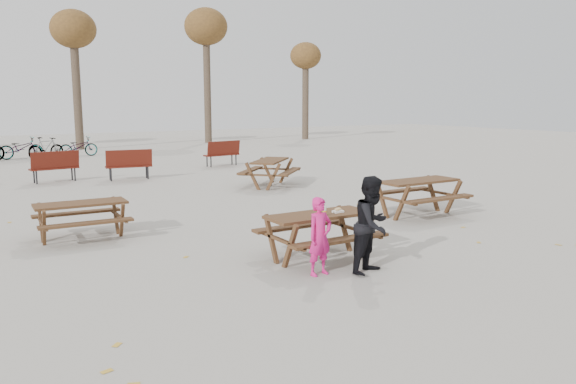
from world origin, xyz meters
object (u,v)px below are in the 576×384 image
food_tray (338,211)px  soda_bottle (325,211)px  child (320,236)px  picnic_table_far (270,173)px  picnic_table_north (82,221)px  picnic_table_east (418,198)px  main_picnic_table (319,225)px  adult (372,225)px

food_tray → soda_bottle: (-0.35, -0.11, 0.05)m
child → picnic_table_far: size_ratio=0.63×
food_tray → child: 1.05m
food_tray → picnic_table_north: 4.98m
picnic_table_far → child: bearing=-159.9°
child → picnic_table_east: size_ratio=0.62×
food_tray → child: size_ratio=0.15×
food_tray → soda_bottle: 0.37m
food_tray → picnic_table_far: 8.14m
soda_bottle → picnic_table_far: soda_bottle is taller
picnic_table_east → picnic_table_north: picnic_table_east is taller
picnic_table_east → picnic_table_far: size_ratio=1.01×
main_picnic_table → child: bearing=-123.6°
soda_bottle → adult: size_ratio=0.11×
child → adult: adult is taller
soda_bottle → picnic_table_north: 4.83m
soda_bottle → child: bearing=-130.5°
child → picnic_table_east: (4.49, 2.52, -0.18)m
soda_bottle → child: size_ratio=0.14×
main_picnic_table → adult: 1.10m
adult → soda_bottle: bearing=87.3°
main_picnic_table → soda_bottle: (-0.03, -0.20, 0.26)m
child → main_picnic_table: bearing=48.9°
soda_bottle → picnic_table_east: soda_bottle is taller
picnic_table_east → soda_bottle: bearing=-154.3°
picnic_table_east → child: bearing=-151.2°
main_picnic_table → food_tray: size_ratio=10.00×
main_picnic_table → picnic_table_far: (3.29, 7.48, -0.17)m
adult → picnic_table_east: size_ratio=0.78×
food_tray → adult: 0.97m
picnic_table_north → main_picnic_table: bearing=-46.1°
main_picnic_table → child: 0.89m
soda_bottle → picnic_table_north: (-3.10, 3.67, -0.49)m
child → picnic_table_north: size_ratio=0.72×
picnic_table_far → main_picnic_table: bearing=-158.9°
food_tray → adult: bearing=-93.2°
adult → picnic_table_far: 9.06m
main_picnic_table → picnic_table_far: 8.18m
soda_bottle → adult: 0.91m
picnic_table_far → adult: bearing=-154.7°
picnic_table_north → picnic_table_far: 7.57m
soda_bottle → picnic_table_north: size_ratio=0.10×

